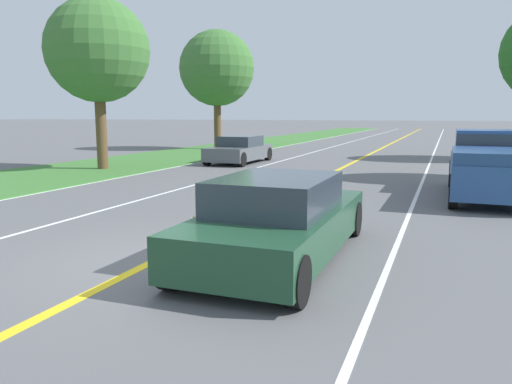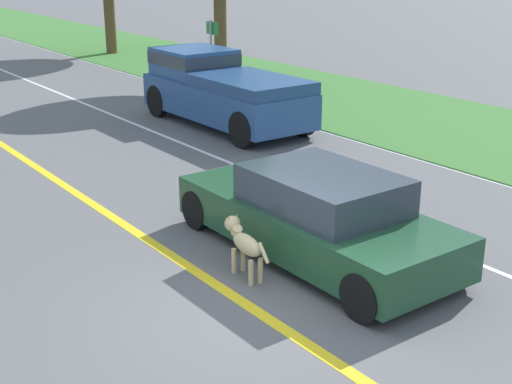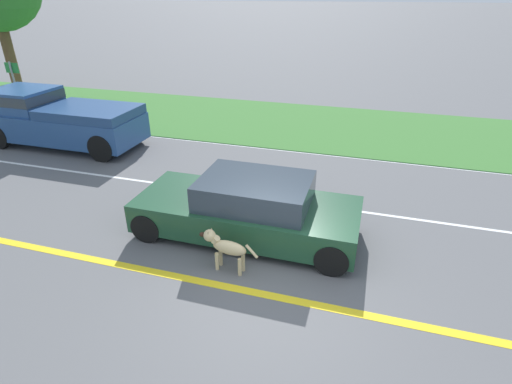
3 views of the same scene
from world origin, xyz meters
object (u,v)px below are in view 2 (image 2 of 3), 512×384
dog (243,242)px  street_sign (212,46)px  ego_car (316,216)px  pickup_truck (220,88)px

dog → street_sign: bearing=64.1°
dog → street_sign: (7.19, 11.80, 0.92)m
street_sign → ego_car: bearing=-116.4°
ego_car → street_sign: street_sign is taller
pickup_truck → street_sign: bearing=59.7°
ego_car → dog: size_ratio=3.94×
dog → pickup_truck: bearing=63.6°
pickup_truck → dog: bearing=-121.8°
ego_car → street_sign: 13.27m
ego_car → pickup_truck: pickup_truck is taller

